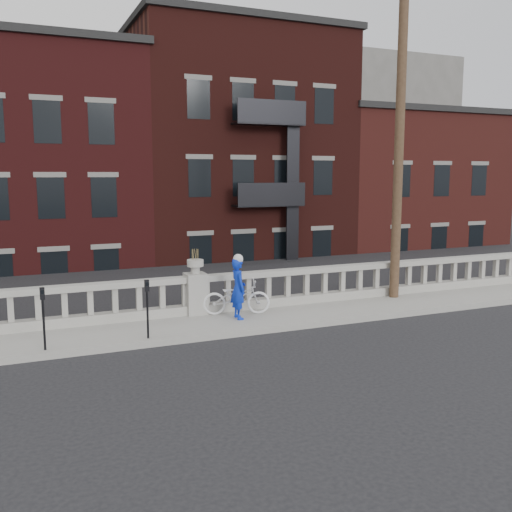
% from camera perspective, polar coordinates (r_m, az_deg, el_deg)
% --- Properties ---
extents(ground, '(120.00, 120.00, 0.00)m').
position_cam_1_polar(ground, '(11.98, -0.32, -10.68)').
color(ground, black).
rests_on(ground, ground).
extents(sidewalk, '(32.00, 2.20, 0.15)m').
position_cam_1_polar(sidewalk, '(14.65, -4.91, -6.87)').
color(sidewalk, gray).
rests_on(sidewalk, ground).
extents(balustrade, '(28.00, 0.34, 1.03)m').
position_cam_1_polar(balustrade, '(15.40, -6.05, -3.98)').
color(balustrade, gray).
rests_on(balustrade, sidewalk).
extents(planter_pedestal, '(0.55, 0.55, 1.76)m').
position_cam_1_polar(planter_pedestal, '(15.36, -6.06, -3.28)').
color(planter_pedestal, gray).
rests_on(planter_pedestal, sidewalk).
extents(lower_level, '(80.00, 44.00, 20.80)m').
position_cam_1_polar(lower_level, '(33.88, -14.79, 5.83)').
color(lower_level, '#605E59').
rests_on(lower_level, ground).
extents(utility_pole, '(1.60, 0.28, 10.00)m').
position_cam_1_polar(utility_pole, '(17.64, 14.18, 12.38)').
color(utility_pole, '#422D1E').
rests_on(utility_pole, sidewalk).
extents(parking_meter_d, '(0.10, 0.09, 1.36)m').
position_cam_1_polar(parking_meter_d, '(12.93, -20.51, -5.20)').
color(parking_meter_d, black).
rests_on(parking_meter_d, sidewalk).
extents(parking_meter_e, '(0.10, 0.09, 1.36)m').
position_cam_1_polar(parking_meter_e, '(13.20, -10.82, -4.55)').
color(parking_meter_e, black).
rests_on(parking_meter_e, sidewalk).
extents(bicycle, '(1.90, 1.10, 0.94)m').
position_cam_1_polar(bicycle, '(15.26, -1.97, -4.11)').
color(bicycle, silver).
rests_on(bicycle, sidewalk).
extents(cyclist, '(0.39, 0.59, 1.59)m').
position_cam_1_polar(cyclist, '(14.75, -1.79, -3.27)').
color(cyclist, '#0C2ABD').
rests_on(cyclist, sidewalk).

